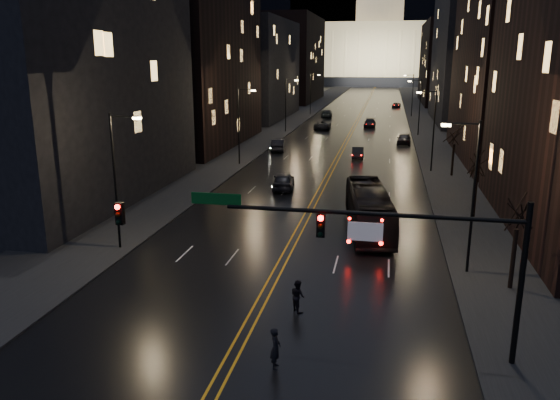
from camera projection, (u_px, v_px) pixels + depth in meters
The scene contains 35 objects.
ground at pixel (242, 339), 24.63m from camera, with size 900.00×900.00×0.00m, color black.
road at pixel (366, 105), 148.06m from camera, with size 20.00×320.00×0.02m, color black.
sidewalk_left at pixel (315, 104), 150.66m from camera, with size 8.00×320.00×0.16m, color black.
sidewalk_right at pixel (419, 105), 145.43m from camera, with size 8.00×320.00×0.16m, color black.
center_line at pixel (366, 105), 148.06m from camera, with size 0.62×320.00×0.01m, color orange.
building_left_near at pixel (69, 74), 46.66m from camera, with size 12.00×28.00×22.00m, color black.
building_left_mid at pixel (195, 45), 76.29m from camera, with size 12.00×30.00×28.00m, color black.
building_left_far at pixel (258, 69), 113.38m from camera, with size 12.00×34.00×20.00m, color black.
building_left_dist at pixel (296, 59), 158.45m from camera, with size 12.00×40.00×24.00m, color black.
building_right_mid at pixel (470, 54), 104.79m from camera, with size 12.00×34.00×26.00m, color black.
building_right_dist at pixel (445, 63), 150.87m from camera, with size 12.00×40.00×22.00m, color black.
capitol at pixel (378, 47), 257.68m from camera, with size 90.00×50.00×58.50m.
traffic_signal at pixel (379, 240), 22.24m from camera, with size 17.29×0.45×7.00m.
streetlamp_right_near at pixel (471, 190), 30.83m from camera, with size 2.13×0.25×9.00m.
streetlamp_left_near at pixel (117, 175), 34.86m from camera, with size 2.13×0.25×9.00m.
streetlamp_right_mid at pixel (432, 126), 59.31m from camera, with size 2.13×0.25×9.00m.
streetlamp_left_mid at pixel (240, 122), 63.34m from camera, with size 2.13×0.25×9.00m.
streetlamp_right_far at pixel (419, 104), 87.80m from camera, with size 2.13×0.25×9.00m.
streetlamp_left_far at pixel (287, 102), 91.83m from camera, with size 2.13×0.25×9.00m.
streetlamp_right_dist at pixel (412, 93), 116.28m from camera, with size 2.13×0.25×9.00m.
streetlamp_left_dist at pixel (311, 92), 120.31m from camera, with size 2.13×0.25×9.00m.
tree_right_near at pixel (519, 211), 28.66m from camera, with size 2.40×2.40×6.65m.
tree_right_mid at pixel (478, 162), 41.95m from camera, with size 2.40×2.40×6.65m.
tree_right_far at pixel (455, 135), 57.14m from camera, with size 2.40×2.40×6.65m.
bus at pixel (369, 210), 39.76m from camera, with size 2.67×11.40×3.17m, color black.
oncoming_car_a at pixel (283, 181), 52.58m from camera, with size 1.98×4.91×1.67m, color black.
oncoming_car_b at pixel (278, 145), 74.40m from camera, with size 1.68×4.83×1.59m, color black.
oncoming_car_c at pixel (322, 125), 97.00m from camera, with size 2.70×5.86×1.63m, color black.
oncoming_car_d at pixel (327, 113), 116.64m from camera, with size 2.31×5.67×1.65m, color black.
receding_car_a at pixel (358, 153), 69.00m from camera, with size 1.45×4.16×1.37m, color black.
receding_car_b at pixel (404, 139), 80.00m from camera, with size 1.94×4.81×1.64m, color black.
receding_car_c at pixel (370, 123), 99.88m from camera, with size 2.08×5.11×1.48m, color black.
receding_car_d at pixel (396, 105), 139.81m from camera, with size 2.03×4.40×1.22m, color black.
pedestrian_a at pixel (276, 348), 22.14m from camera, with size 0.64×0.42×1.77m, color black.
pedestrian_b at pixel (298, 296), 27.15m from camera, with size 0.81×0.44×1.66m, color black.
Camera 1 is at (5.99, -21.49, 12.30)m, focal length 35.00 mm.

